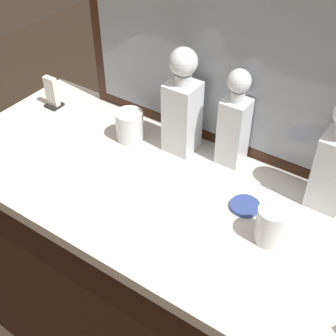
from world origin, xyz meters
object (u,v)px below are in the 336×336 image
at_px(crystal_decanter_rear, 182,111).
at_px(crystal_tumbler_left, 271,226).
at_px(crystal_decanter_right, 234,127).
at_px(napkin_holder, 52,94).
at_px(crystal_decanter_front, 335,165).
at_px(crystal_tumbler_right, 130,127).
at_px(porcelain_dish, 245,206).

distance_m(crystal_decanter_rear, crystal_tumbler_left, 0.42).
distance_m(crystal_decanter_right, napkin_holder, 0.65).
bearing_deg(napkin_holder, crystal_tumbler_left, -9.14).
relative_size(crystal_decanter_front, crystal_tumbler_right, 3.35).
bearing_deg(crystal_decanter_right, crystal_tumbler_right, -165.71).
relative_size(crystal_tumbler_right, napkin_holder, 0.85).
bearing_deg(porcelain_dish, napkin_holder, 174.45).
distance_m(crystal_tumbler_right, crystal_tumbler_left, 0.55).
relative_size(crystal_decanter_right, crystal_decanter_rear, 0.91).
bearing_deg(crystal_decanter_front, porcelain_dish, -140.19).
bearing_deg(porcelain_dish, crystal_tumbler_right, 170.27).
height_order(crystal_decanter_front, napkin_holder, crystal_decanter_front).
bearing_deg(napkin_holder, porcelain_dish, -5.55).
height_order(porcelain_dish, napkin_holder, napkin_holder).
bearing_deg(crystal_decanter_rear, crystal_decanter_right, 11.18).
xyz_separation_m(crystal_tumbler_left, napkin_holder, (-0.86, 0.14, 0.00)).
bearing_deg(crystal_decanter_rear, porcelain_dish, -24.04).
height_order(crystal_decanter_rear, napkin_holder, crystal_decanter_rear).
height_order(crystal_tumbler_left, porcelain_dish, crystal_tumbler_left).
relative_size(crystal_tumbler_right, porcelain_dish, 1.20).
height_order(crystal_decanter_right, crystal_decanter_rear, crystal_decanter_rear).
bearing_deg(porcelain_dish, crystal_tumbler_left, -33.88).
distance_m(crystal_decanter_right, porcelain_dish, 0.23).
height_order(crystal_decanter_rear, crystal_tumbler_right, crystal_decanter_rear).
bearing_deg(napkin_holder, crystal_decanter_right, 7.05).
height_order(crystal_decanter_rear, crystal_tumbler_left, crystal_decanter_rear).
bearing_deg(crystal_tumbler_left, crystal_tumbler_right, 165.35).
bearing_deg(crystal_tumbler_right, crystal_decanter_front, 5.85).
distance_m(crystal_decanter_front, porcelain_dish, 0.24).
bearing_deg(crystal_decanter_rear, crystal_tumbler_left, -26.74).
height_order(crystal_decanter_right, napkin_holder, crystal_decanter_right).
bearing_deg(porcelain_dish, crystal_decanter_right, 129.18).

